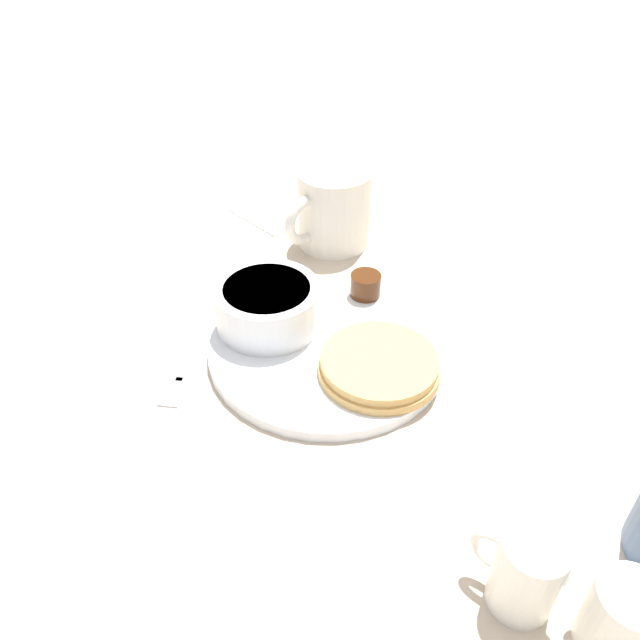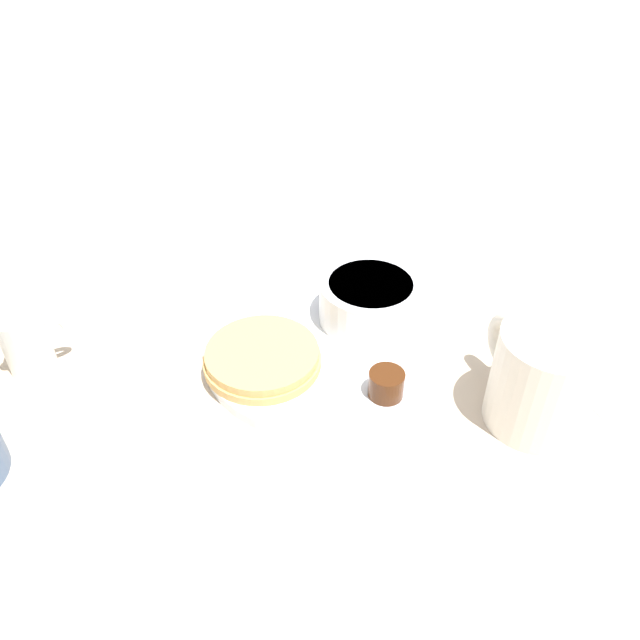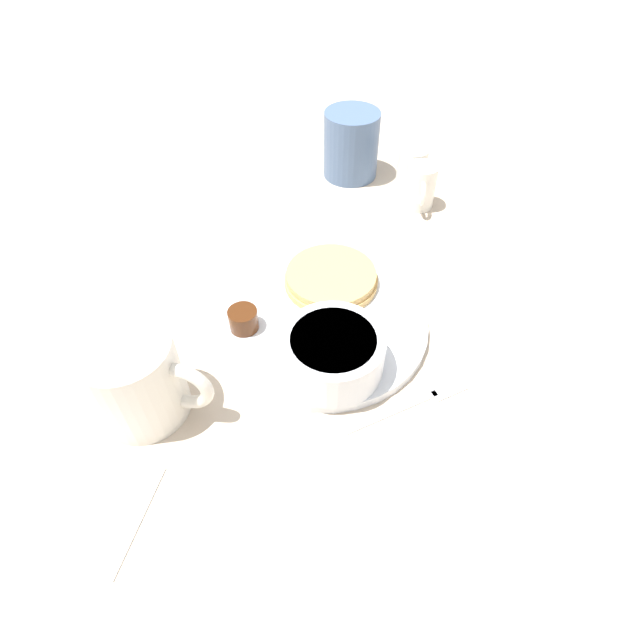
% 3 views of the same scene
% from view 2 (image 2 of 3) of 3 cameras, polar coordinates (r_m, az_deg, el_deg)
% --- Properties ---
extents(ground_plane, '(4.00, 4.00, 0.00)m').
position_cam_2_polar(ground_plane, '(0.66, 0.07, -3.06)').
color(ground_plane, '#C6B299').
extents(plate, '(0.24, 0.24, 0.01)m').
position_cam_2_polar(plate, '(0.65, 0.07, -2.66)').
color(plate, white).
rests_on(plate, ground_plane).
extents(pancake_stack, '(0.12, 0.12, 0.02)m').
position_cam_2_polar(pancake_stack, '(0.63, -5.47, -3.15)').
color(pancake_stack, tan).
rests_on(pancake_stack, plate).
extents(bowl, '(0.11, 0.11, 0.05)m').
position_cam_2_polar(bowl, '(0.67, 4.58, 1.92)').
color(bowl, white).
rests_on(bowl, plate).
extents(syrup_cup, '(0.03, 0.03, 0.03)m').
position_cam_2_polar(syrup_cup, '(0.59, 6.08, -5.84)').
color(syrup_cup, '#47230F').
rests_on(syrup_cup, plate).
extents(butter_ramekin, '(0.05, 0.05, 0.05)m').
position_cam_2_polar(butter_ramekin, '(0.68, 6.28, 1.40)').
color(butter_ramekin, white).
rests_on(butter_ramekin, plate).
extents(coffee_mug, '(0.09, 0.13, 0.10)m').
position_cam_2_polar(coffee_mug, '(0.59, 19.55, -5.00)').
color(coffee_mug, silver).
rests_on(coffee_mug, ground_plane).
extents(creamer_pitcher_near, '(0.07, 0.04, 0.07)m').
position_cam_2_polar(creamer_pitcher_near, '(0.68, -25.25, -1.84)').
color(creamer_pitcher_near, white).
rests_on(creamer_pitcher_near, ground_plane).
extents(fork, '(0.09, 0.13, 0.00)m').
position_cam_2_polar(fork, '(0.77, 2.33, 4.12)').
color(fork, silver).
rests_on(fork, ground_plane).
extents(napkin, '(0.11, 0.08, 0.00)m').
position_cam_2_polar(napkin, '(0.69, 25.57, -4.88)').
color(napkin, white).
rests_on(napkin, ground_plane).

